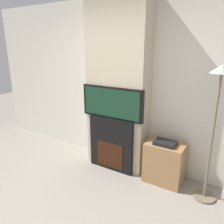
{
  "coord_description": "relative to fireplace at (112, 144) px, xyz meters",
  "views": [
    {
      "loc": [
        1.69,
        -1.12,
        1.96
      ],
      "look_at": [
        0.0,
        1.64,
        0.97
      ],
      "focal_mm": 35.0,
      "sensor_mm": 36.0,
      "label": 1
    }
  ],
  "objects": [
    {
      "name": "floor_lamp",
      "position": [
        1.45,
        0.01,
        0.81
      ],
      "size": [
        0.29,
        0.29,
        1.76
      ],
      "color": "#726651",
      "rests_on": "ground_plane"
    },
    {
      "name": "wall_back",
      "position": [
        0.0,
        0.39,
        0.92
      ],
      "size": [
        6.0,
        0.06,
        2.7
      ],
      "color": "silver",
      "rests_on": "ground_plane"
    },
    {
      "name": "fireplace",
      "position": [
        0.0,
        0.0,
        0.0
      ],
      "size": [
        0.76,
        0.15,
        0.88
      ],
      "color": "black",
      "rests_on": "ground_plane"
    },
    {
      "name": "chimney_breast",
      "position": [
        0.0,
        0.18,
        0.92
      ],
      "size": [
        0.99,
        0.36,
        2.7
      ],
      "color": "beige",
      "rests_on": "ground_plane"
    },
    {
      "name": "television",
      "position": [
        0.0,
        -0.0,
        0.69
      ],
      "size": [
        1.04,
        0.07,
        0.49
      ],
      "color": "black",
      "rests_on": "fireplace"
    },
    {
      "name": "media_stand",
      "position": [
        0.85,
        0.1,
        -0.12
      ],
      "size": [
        0.55,
        0.4,
        0.66
      ],
      "color": "#997047",
      "rests_on": "ground_plane"
    }
  ]
}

